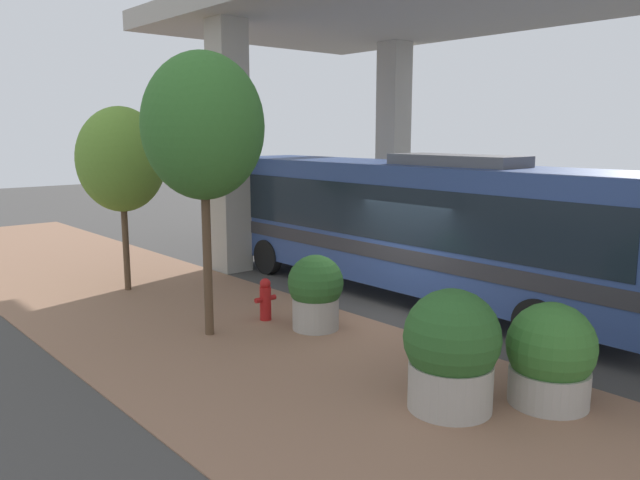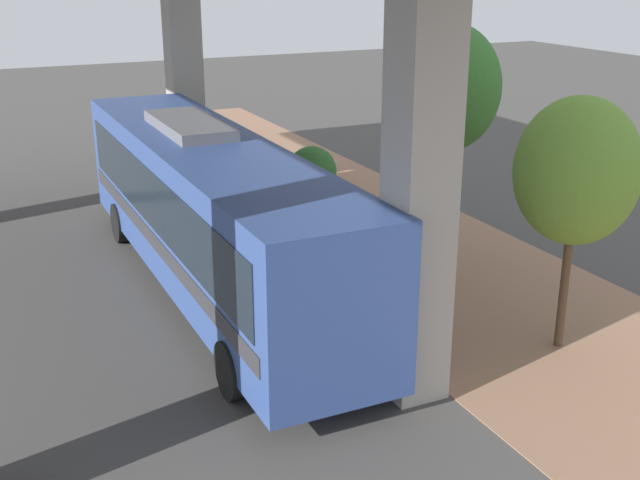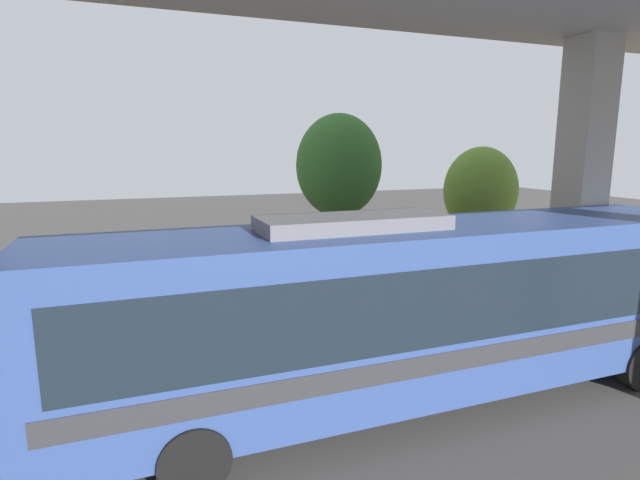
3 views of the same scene
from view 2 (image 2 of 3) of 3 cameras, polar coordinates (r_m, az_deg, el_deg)
The scene contains 9 objects.
ground_plane at distance 19.09m, azimuth -2.22°, elevation -1.63°, with size 80.00×80.00×0.00m, color #474442.
sidewalk_strip at distance 20.37m, azimuth 5.55°, elevation -0.30°, with size 6.00×40.00×0.02m.
bus at distance 17.03m, azimuth -7.82°, elevation 2.39°, with size 2.55×12.59×3.54m.
fire_hydrant at distance 18.31m, azimuth 4.81°, elevation -1.05°, with size 0.52×0.25×0.94m.
planter_front at distance 18.98m, azimuth 1.97°, elevation 0.83°, with size 1.15×1.15×1.57m.
planter_middle at distance 23.31m, azimuth -4.30°, elevation 4.21°, with size 1.31×1.31×1.58m.
planter_back at distance 22.96m, azimuth -0.59°, elevation 4.42°, with size 1.42×1.42×1.83m.
street_tree_near at distance 14.64m, azimuth 17.80°, elevation 4.65°, with size 2.19×2.19×4.69m.
street_tree_far at distance 18.15m, azimuth 9.07°, elevation 10.60°, with size 2.35×2.35×5.57m.
Camera 2 is at (6.93, 16.40, 6.88)m, focal length 45.00 mm.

